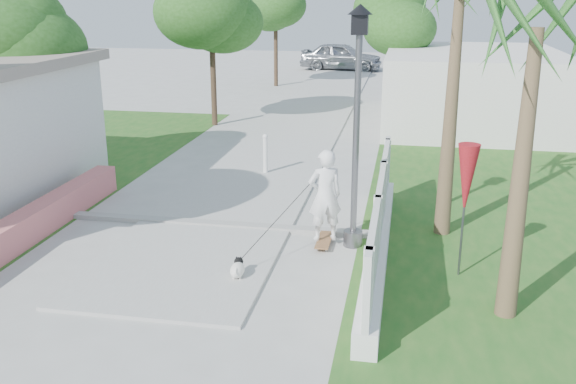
% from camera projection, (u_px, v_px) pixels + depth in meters
% --- Properties ---
extents(path_strip, '(3.20, 36.00, 0.06)m').
position_uv_depth(path_strip, '(313.00, 108.00, 26.33)').
color(path_strip, '#B7B7B2').
rests_on(path_strip, ground).
extents(curb, '(6.50, 0.25, 0.10)m').
position_uv_depth(curb, '(214.00, 224.00, 13.21)').
color(curb, '#999993').
rests_on(curb, ground).
extents(grass_right, '(8.00, 20.00, 0.01)m').
position_uv_depth(grass_right, '(552.00, 215.00, 13.87)').
color(grass_right, '#225A1C').
rests_on(grass_right, ground).
extents(lattice_fence, '(0.35, 7.00, 1.50)m').
position_uv_depth(lattice_fence, '(379.00, 230.00, 11.53)').
color(lattice_fence, white).
rests_on(lattice_fence, ground).
extents(building_right, '(6.00, 8.00, 2.60)m').
position_uv_depth(building_right, '(471.00, 88.00, 23.02)').
color(building_right, silver).
rests_on(building_right, ground).
extents(street_lamp, '(0.44, 0.44, 4.44)m').
position_uv_depth(street_lamp, '(357.00, 120.00, 11.51)').
color(street_lamp, '#59595E').
rests_on(street_lamp, ground).
extents(bollard, '(0.14, 0.14, 1.09)m').
position_uv_depth(bollard, '(265.00, 153.00, 16.76)').
color(bollard, white).
rests_on(bollard, ground).
extents(patio_umbrella, '(0.36, 0.36, 2.30)m').
position_uv_depth(patio_umbrella, '(467.00, 181.00, 10.47)').
color(patio_umbrella, '#59595E').
rests_on(patio_umbrella, ground).
extents(tree_left_mid, '(3.20, 3.20, 4.85)m').
position_uv_depth(tree_left_mid, '(21.00, 40.00, 15.45)').
color(tree_left_mid, '#4C3826').
rests_on(tree_left_mid, ground).
extents(tree_path_left, '(3.40, 3.40, 5.23)m').
position_uv_depth(tree_path_left, '(211.00, 15.00, 21.94)').
color(tree_path_left, '#4C3826').
rests_on(tree_path_left, ground).
extents(tree_path_right, '(3.00, 3.00, 4.79)m').
position_uv_depth(tree_path_right, '(397.00, 21.00, 24.70)').
color(tree_path_right, '#4C3826').
rests_on(tree_path_right, ground).
extents(tree_path_far, '(3.20, 3.20, 5.17)m').
position_uv_depth(tree_path_far, '(276.00, 7.00, 31.28)').
color(tree_path_far, '#4C3826').
rests_on(tree_path_far, ground).
extents(palm_far, '(1.80, 1.80, 5.30)m').
position_uv_depth(palm_far, '(460.00, 0.00, 11.53)').
color(palm_far, brown).
rests_on(palm_far, ground).
extents(palm_near, '(1.80, 1.80, 4.70)m').
position_uv_depth(palm_near, '(536.00, 46.00, 8.46)').
color(palm_near, brown).
rests_on(palm_near, ground).
extents(skateboarder, '(1.60, 2.11, 1.87)m').
position_uv_depth(skateboarder, '(289.00, 214.00, 11.57)').
color(skateboarder, brown).
rests_on(skateboarder, ground).
extents(dog, '(0.28, 0.52, 0.36)m').
position_uv_depth(dog, '(238.00, 269.00, 10.76)').
color(dog, white).
rests_on(dog, ground).
extents(parked_car, '(4.98, 2.35, 1.65)m').
position_uv_depth(parked_car, '(341.00, 56.00, 38.46)').
color(parked_car, '#A3A6AA').
rests_on(parked_car, ground).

